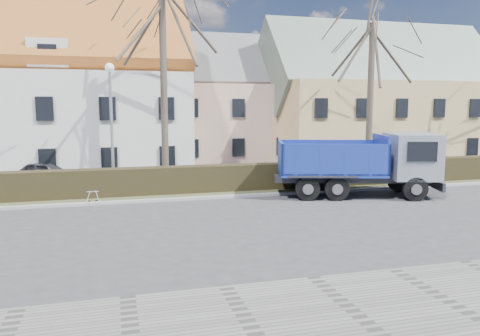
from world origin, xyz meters
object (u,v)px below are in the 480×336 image
object	(u,v)px
streetlight	(112,129)
cart_frame	(88,197)
dump_truck	(351,164)
parked_car_a	(47,173)

from	to	relation	value
streetlight	cart_frame	xyz separation A→B (m)	(-1.09, -2.19, -2.84)
streetlight	cart_frame	distance (m)	3.75
streetlight	dump_truck	bearing A→B (deg)	-17.63
dump_truck	parked_car_a	xyz separation A→B (m)	(-14.38, 7.42, -0.91)
dump_truck	parked_car_a	size ratio (longest dim) A/B	2.08
dump_truck	streetlight	bearing A→B (deg)	178.66
dump_truck	streetlight	size ratio (longest dim) A/B	1.21
dump_truck	streetlight	xyz separation A→B (m)	(-10.88, 3.46, 1.63)
parked_car_a	dump_truck	bearing A→B (deg)	-94.80
cart_frame	parked_car_a	bearing A→B (deg)	111.40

